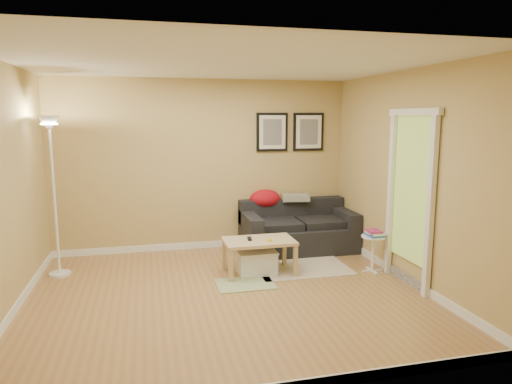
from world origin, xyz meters
TOP-DOWN VIEW (x-y plane):
  - floor at (0.00, 0.00)m, footprint 4.50×4.50m
  - ceiling at (0.00, 0.00)m, footprint 4.50×4.50m
  - wall_back at (0.00, 2.00)m, footprint 4.50×0.00m
  - wall_front at (0.00, -2.00)m, footprint 4.50×0.00m
  - wall_left at (-2.25, 0.00)m, footprint 0.00×4.00m
  - wall_right at (2.25, 0.00)m, footprint 0.00×4.00m
  - baseboard_back at (0.00, 1.99)m, footprint 4.50×0.02m
  - baseboard_left at (-2.24, 0.00)m, footprint 0.02×4.00m
  - baseboard_right at (2.24, 0.00)m, footprint 0.02×4.00m
  - sofa at (1.38, 1.53)m, footprint 1.70×0.90m
  - red_throw at (0.94, 1.86)m, footprint 0.48×0.36m
  - plaid_throw at (1.41, 1.79)m, footprint 0.45×0.32m
  - framed_print_left at (1.08, 1.98)m, footprint 0.50×0.04m
  - framed_print_right at (1.68, 1.98)m, footprint 0.50×0.04m
  - area_rug at (1.16, 0.69)m, footprint 1.25×0.85m
  - green_runner at (0.27, 0.28)m, footprint 0.70×0.50m
  - coffee_table at (0.54, 0.64)m, footprint 0.98×0.68m
  - remote_control at (0.42, 0.68)m, footprint 0.07×0.17m
  - tape_roll at (0.65, 0.54)m, footprint 0.07×0.07m
  - storage_bin at (0.50, 0.63)m, footprint 0.51×0.37m
  - side_table at (2.02, 0.35)m, footprint 0.32×0.32m
  - book_stack at (2.03, 0.35)m, footprint 0.21×0.27m
  - floor_lamp at (-2.00, 1.18)m, footprint 0.27×0.27m
  - doorway at (2.20, -0.15)m, footprint 0.12×1.01m

SIDE VIEW (x-z plane):
  - floor at x=0.00m, z-range 0.00..0.00m
  - area_rug at x=1.16m, z-range 0.00..0.01m
  - green_runner at x=0.27m, z-range 0.00..0.01m
  - baseboard_back at x=0.00m, z-range 0.00..0.10m
  - baseboard_left at x=-2.24m, z-range 0.00..0.10m
  - baseboard_right at x=2.24m, z-range 0.00..0.10m
  - storage_bin at x=0.50m, z-range 0.00..0.31m
  - coffee_table at x=0.54m, z-range 0.00..0.46m
  - side_table at x=2.02m, z-range 0.00..0.49m
  - sofa at x=1.38m, z-range 0.00..0.75m
  - remote_control at x=0.42m, z-range 0.46..0.48m
  - tape_roll at x=0.65m, z-range 0.46..0.49m
  - book_stack at x=2.03m, z-range 0.49..0.57m
  - red_throw at x=0.94m, z-range 0.63..0.91m
  - plaid_throw at x=1.41m, z-range 0.73..0.83m
  - floor_lamp at x=-2.00m, z-range -0.06..2.00m
  - doorway at x=2.20m, z-range -0.04..2.09m
  - wall_back at x=0.00m, z-range -0.95..3.55m
  - wall_front at x=0.00m, z-range -0.95..3.55m
  - wall_left at x=-2.25m, z-range -0.70..3.30m
  - wall_right at x=2.25m, z-range -0.70..3.30m
  - framed_print_left at x=1.08m, z-range 1.50..2.10m
  - framed_print_right at x=1.68m, z-range 1.50..2.10m
  - ceiling at x=0.00m, z-range 2.60..2.60m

